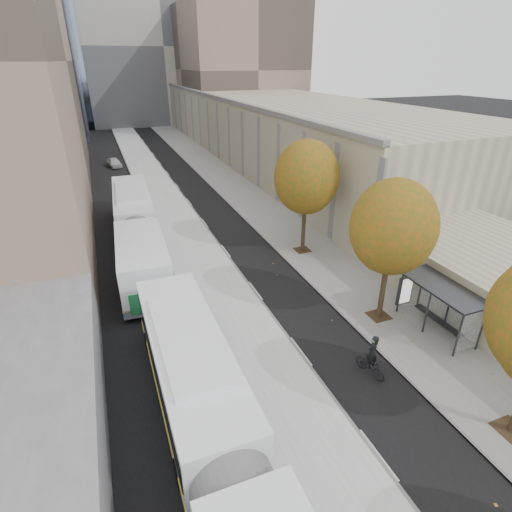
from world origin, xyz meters
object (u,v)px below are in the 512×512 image
bus_near (221,453)px  cyclist (371,360)px  bus_shelter (445,294)px  distant_car (114,162)px  bus_far (136,228)px

bus_near → cyclist: 8.13m
bus_shelter → cyclist: bus_shelter is taller
bus_near → cyclist: (7.63, 2.67, -0.91)m
distant_car → bus_far: bearing=-100.0°
bus_far → distant_car: bearing=92.6°
bus_far → distant_car: 27.25m
bus_near → cyclist: bearing=19.2°
cyclist → bus_shelter: bearing=2.2°
bus_shelter → bus_near: size_ratio=0.24×
cyclist → bus_far: bearing=101.6°
bus_far → cyclist: size_ratio=9.26×
bus_near → bus_shelter: bearing=17.7°
cyclist → distant_car: cyclist is taller
bus_near → cyclist: size_ratio=8.92×
bus_near → bus_far: bearing=90.9°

